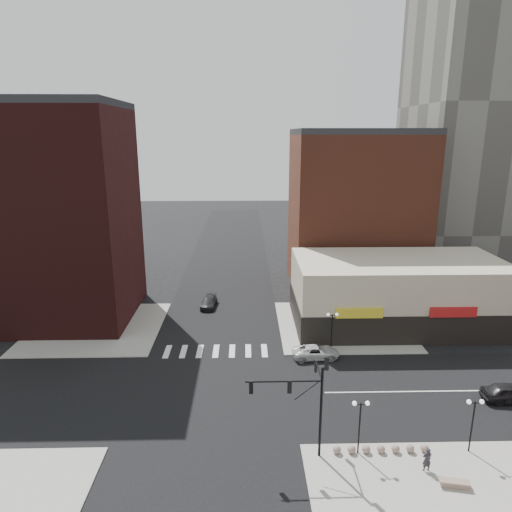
{
  "coord_description": "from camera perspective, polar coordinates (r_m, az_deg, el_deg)",
  "views": [
    {
      "loc": [
        3.09,
        -35.57,
        22.12
      ],
      "look_at": [
        4.06,
        5.82,
        11.0
      ],
      "focal_mm": 32.0,
      "sensor_mm": 36.0,
      "label": 1
    }
  ],
  "objects": [
    {
      "name": "ground",
      "position": [
        42.0,
        -5.6,
        -16.82
      ],
      "size": [
        240.0,
        240.0,
        0.0
      ],
      "primitive_type": "plane",
      "color": "black",
      "rests_on": "ground"
    },
    {
      "name": "bollard_row",
      "position": [
        36.37,
        15.35,
        -22.23
      ],
      "size": [
        6.88,
        0.58,
        0.58
      ],
      "color": "#896B5E",
      "rests_on": "sidewalk_se"
    },
    {
      "name": "pedestrian",
      "position": [
        35.4,
        20.57,
        -22.7
      ],
      "size": [
        0.69,
        0.51,
        1.74
      ],
      "primitive_type": "imported",
      "rotation": [
        0.0,
        0.0,
        3.3
      ],
      "color": "#28252B",
      "rests_on": "sidewalk_se"
    },
    {
      "name": "dark_sedan_east",
      "position": [
        45.92,
        29.18,
        -14.71
      ],
      "size": [
        4.72,
        2.03,
        1.59
      ],
      "primitive_type": "imported",
      "rotation": [
        0.0,
        0.0,
        1.54
      ],
      "color": "black",
      "rests_on": "ground"
    },
    {
      "name": "building_nw",
      "position": [
        59.19,
        -23.31,
        4.45
      ],
      "size": [
        16.0,
        15.0,
        25.0
      ],
      "primitive_type": "cube",
      "color": "#341110",
      "rests_on": "ground"
    },
    {
      "name": "street_lamp_se_b",
      "position": [
        36.98,
        25.59,
        -17.2
      ],
      "size": [
        1.22,
        0.32,
        4.16
      ],
      "color": "black",
      "rests_on": "sidewalk_se"
    },
    {
      "name": "road_ns",
      "position": [
        41.99,
        -5.6,
        -16.81
      ],
      "size": [
        14.0,
        200.0,
        0.02
      ],
      "primitive_type": "cube",
      "color": "black",
      "rests_on": "ground"
    },
    {
      "name": "building_ne_row",
      "position": [
        56.85,
        17.17,
        -5.0
      ],
      "size": [
        24.2,
        12.2,
        8.0
      ],
      "color": "#C3B49B",
      "rests_on": "ground"
    },
    {
      "name": "building_ne_midrise",
      "position": [
        67.9,
        12.28,
        5.27
      ],
      "size": [
        18.0,
        15.0,
        22.0
      ],
      "primitive_type": "cube",
      "color": "brown",
      "rests_on": "ground"
    },
    {
      "name": "dark_sedan_north",
      "position": [
        60.72,
        -5.9,
        -5.76
      ],
      "size": [
        2.19,
        4.61,
        1.3
      ],
      "primitive_type": "imported",
      "rotation": [
        0.0,
        0.0,
        -0.08
      ],
      "color": "black",
      "rests_on": "ground"
    },
    {
      "name": "traffic_signal",
      "position": [
        32.88,
        6.36,
        -16.52
      ],
      "size": [
        5.59,
        3.09,
        7.77
      ],
      "color": "black",
      "rests_on": "ground"
    },
    {
      "name": "building_nw_low",
      "position": [
        79.57,
        -27.49,
        1.63
      ],
      "size": [
        20.0,
        18.0,
        12.0
      ],
      "primitive_type": "cube",
      "color": "#341110",
      "rests_on": "ground"
    },
    {
      "name": "white_suv",
      "position": [
        47.75,
        7.47,
        -11.81
      ],
      "size": [
        4.91,
        2.54,
        1.32
      ],
      "primitive_type": "imported",
      "rotation": [
        0.0,
        0.0,
        1.64
      ],
      "color": "silver",
      "rests_on": "ground"
    },
    {
      "name": "sidewalk_nw",
      "position": [
        57.47,
        -19.27,
        -8.43
      ],
      "size": [
        15.0,
        15.0,
        0.12
      ],
      "primitive_type": "cube",
      "color": "gray",
      "rests_on": "ground"
    },
    {
      "name": "road_ew",
      "position": [
        41.99,
        -5.6,
        -16.81
      ],
      "size": [
        200.0,
        14.0,
        0.02
      ],
      "primitive_type": "cube",
      "color": "black",
      "rests_on": "ground"
    },
    {
      "name": "stone_bench",
      "position": [
        35.19,
        23.53,
        -24.61
      ],
      "size": [
        1.97,
        0.94,
        0.44
      ],
      "rotation": [
        0.0,
        0.0,
        -0.2
      ],
      "color": "#8B7060",
      "rests_on": "sidewalk_se"
    },
    {
      "name": "sidewalk_ne",
      "position": [
        55.89,
        10.67,
        -8.49
      ],
      "size": [
        15.0,
        15.0,
        0.12
      ],
      "primitive_type": "cube",
      "color": "gray",
      "rests_on": "ground"
    },
    {
      "name": "street_lamp_se_a",
      "position": [
        34.31,
        12.91,
        -18.67
      ],
      "size": [
        1.22,
        0.32,
        4.16
      ],
      "color": "black",
      "rests_on": "sidewalk_se"
    },
    {
      "name": "street_lamp_ne",
      "position": [
        48.29,
        9.49,
        -8.13
      ],
      "size": [
        1.22,
        0.32,
        4.16
      ],
      "color": "black",
      "rests_on": "sidewalk_ne"
    }
  ]
}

